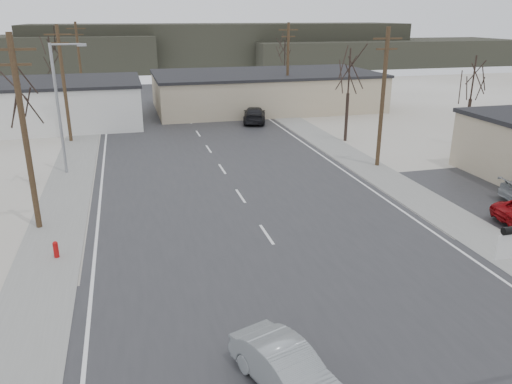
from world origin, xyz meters
TOP-DOWN VIEW (x-y plane):
  - ground at (0.00, 0.00)m, footprint 140.00×140.00m
  - main_road at (0.00, 15.00)m, footprint 18.00×110.00m
  - cross_road at (0.00, 0.00)m, footprint 90.00×10.00m
  - sidewalk_left at (-10.60, 20.00)m, footprint 3.00×90.00m
  - sidewalk_right at (10.60, 20.00)m, footprint 3.00×90.00m
  - fire_hydrant at (-10.20, 8.00)m, footprint 0.24×0.24m
  - building_left_far at (-16.00, 40.00)m, footprint 22.30×12.30m
  - building_right_far at (10.00, 44.00)m, footprint 26.30×14.30m
  - upole_left_b at (-11.50, 12.00)m, footprint 2.20×0.30m
  - upole_left_c at (-11.50, 32.00)m, footprint 2.20×0.30m
  - upole_left_d at (-11.50, 52.00)m, footprint 2.20×0.30m
  - upole_right_a at (11.50, 18.00)m, footprint 2.20×0.30m
  - upole_right_b at (11.50, 40.00)m, footprint 2.20×0.30m
  - streetlight_main at (-10.80, 22.00)m, footprint 2.40×0.25m
  - tree_left_near at (-13.00, 20.00)m, footprint 3.30×3.30m
  - tree_right_mid at (12.50, 26.00)m, footprint 3.74×3.74m
  - tree_left_far at (-14.00, 46.00)m, footprint 3.96×3.96m
  - tree_right_far at (15.00, 52.00)m, footprint 3.52×3.52m
  - tree_lot at (22.00, 22.00)m, footprint 3.52×3.52m
  - hill_center at (15.00, 96.00)m, footprint 80.00×18.00m
  - hill_right at (50.00, 90.00)m, footprint 60.00×18.00m
  - sedan_crossing at (-2.49, -3.00)m, footprint 2.89×4.58m
  - car_far_a at (6.54, 35.80)m, footprint 3.63×5.95m
  - car_far_b at (0.35, 63.23)m, footprint 1.89×3.97m

SIDE VIEW (x-z plane):
  - ground at x=0.00m, z-range 0.00..0.00m
  - cross_road at x=0.00m, z-range 0.00..0.04m
  - main_road at x=0.00m, z-range 0.00..0.05m
  - sidewalk_left at x=-10.60m, z-range 0.00..0.06m
  - sidewalk_right at x=10.60m, z-range 0.00..0.06m
  - fire_hydrant at x=-10.20m, z-range 0.02..0.89m
  - car_far_b at x=0.35m, z-range 0.05..1.36m
  - sedan_crossing at x=-2.49m, z-range 0.05..1.47m
  - car_far_a at x=6.54m, z-range 0.05..1.66m
  - building_right_far at x=10.00m, z-range 0.00..4.30m
  - building_left_far at x=-16.00m, z-range 0.01..4.51m
  - hill_right at x=50.00m, z-range 0.00..5.50m
  - hill_center at x=15.00m, z-range 0.00..9.00m
  - streetlight_main at x=-10.80m, z-range 0.59..9.59m
  - upole_left_b at x=-11.50m, z-range 0.22..10.22m
  - upole_left_c at x=-11.50m, z-range 0.22..10.22m
  - upole_left_d at x=-11.50m, z-range 0.22..10.22m
  - upole_right_a at x=11.50m, z-range 0.22..10.22m
  - upole_right_b at x=11.50m, z-range 0.22..10.22m
  - tree_left_near at x=-13.00m, z-range 1.55..8.90m
  - tree_right_far at x=15.00m, z-range 1.66..9.50m
  - tree_lot at x=22.00m, z-range 1.66..9.50m
  - tree_right_mid at x=12.50m, z-range 1.77..10.10m
  - tree_left_far at x=-14.00m, z-range 1.87..10.69m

